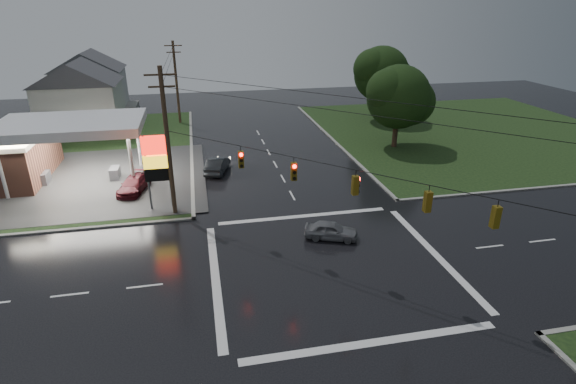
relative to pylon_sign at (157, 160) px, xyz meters
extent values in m
plane|color=black|center=(10.50, -10.50, -4.01)|extent=(120.00, 120.00, 0.00)
cube|color=black|center=(-15.50, 15.50, -3.97)|extent=(36.00, 36.00, 0.08)
cube|color=black|center=(36.50, 15.50, -3.97)|extent=(36.00, 36.00, 0.08)
cube|color=#2D2D2D|center=(-9.50, 7.50, -3.92)|extent=(26.00, 18.00, 0.02)
cylinder|color=silver|center=(-12.50, 4.50, -1.51)|extent=(0.30, 0.30, 5.00)
cylinder|color=silver|center=(-2.50, 4.50, -1.51)|extent=(0.30, 0.30, 5.00)
cylinder|color=silver|center=(-12.50, 10.50, -1.51)|extent=(0.30, 0.30, 5.00)
cylinder|color=silver|center=(-2.50, 10.50, -1.51)|extent=(0.30, 0.30, 5.00)
cube|color=silver|center=(-7.50, 7.50, 1.19)|extent=(12.00, 8.00, 0.80)
cube|color=white|center=(-7.50, 7.50, 0.77)|extent=(11.40, 7.40, 0.04)
cube|color=#59595E|center=(-10.50, 7.50, -3.46)|extent=(0.80, 1.60, 1.10)
cube|color=#59595E|center=(-4.50, 7.50, -3.46)|extent=(0.80, 1.60, 1.10)
cylinder|color=#59595E|center=(-0.80, 0.00, -1.01)|extent=(0.16, 0.16, 6.00)
cylinder|color=#59595E|center=(0.80, 0.00, -1.01)|extent=(0.16, 0.16, 6.00)
cube|color=red|center=(0.00, 0.00, 1.19)|extent=(2.00, 0.35, 1.40)
cube|color=gold|center=(0.00, 0.00, -0.11)|extent=(2.00, 0.35, 1.00)
cube|color=black|center=(0.00, 0.00, -1.11)|extent=(2.00, 0.35, 1.00)
cylinder|color=#382619|center=(1.00, -1.00, 1.49)|extent=(0.32, 0.32, 11.00)
cube|color=#382619|center=(1.00, -1.00, 6.39)|extent=(2.20, 0.12, 0.12)
cube|color=#382619|center=(1.00, -1.00, 5.59)|extent=(1.80, 0.12, 0.12)
cylinder|color=#382619|center=(1.00, 27.50, 1.24)|extent=(0.32, 0.32, 10.50)
cube|color=#382619|center=(1.00, 27.50, 5.89)|extent=(2.20, 0.12, 0.12)
cube|color=#382619|center=(1.00, 27.50, 5.09)|extent=(1.80, 0.12, 0.12)
cube|color=#59470C|center=(5.75, -5.75, 1.59)|extent=(0.34, 0.34, 1.10)
cylinder|color=#FF0C07|center=(5.75, -5.95, 1.97)|extent=(0.22, 0.08, 0.22)
cube|color=#59470C|center=(8.60, -8.60, 1.59)|extent=(0.34, 0.34, 1.10)
cylinder|color=#FF0C07|center=(8.60, -8.80, 1.97)|extent=(0.22, 0.08, 0.22)
cube|color=#59470C|center=(11.45, -11.45, 1.59)|extent=(0.34, 0.34, 1.10)
cylinder|color=#FF0C07|center=(11.65, -11.45, 1.97)|extent=(0.08, 0.22, 0.22)
cube|color=#59470C|center=(14.30, -14.30, 1.59)|extent=(0.34, 0.34, 1.10)
cylinder|color=#FF0C07|center=(14.30, -14.10, 1.97)|extent=(0.22, 0.08, 0.22)
cube|color=#59470C|center=(16.58, -16.58, 1.59)|extent=(0.34, 0.34, 1.10)
cylinder|color=#FF0C07|center=(16.58, -16.38, 1.97)|extent=(0.22, 0.08, 0.22)
cube|color=silver|center=(-10.50, 25.50, -1.01)|extent=(9.00, 8.00, 6.00)
cube|color=gray|center=(-5.20, 25.50, -3.61)|extent=(1.60, 4.80, 0.80)
cube|color=silver|center=(-11.50, 37.50, -1.01)|extent=(9.00, 8.00, 6.00)
cube|color=gray|center=(-6.20, 37.50, -3.61)|extent=(1.60, 4.80, 0.80)
cylinder|color=black|center=(24.50, 11.50, -1.49)|extent=(0.56, 0.56, 5.04)
sphere|color=black|center=(24.50, 11.50, 1.57)|extent=(6.80, 6.80, 6.80)
sphere|color=black|center=(26.20, 11.80, 0.94)|extent=(5.10, 5.10, 5.10)
sphere|color=black|center=(23.14, 11.10, 2.29)|extent=(4.76, 4.76, 4.76)
cylinder|color=black|center=(27.50, 23.50, -1.21)|extent=(0.56, 0.56, 5.60)
sphere|color=black|center=(27.50, 23.50, 2.19)|extent=(7.20, 7.20, 7.20)
sphere|color=black|center=(29.30, 23.80, 1.49)|extent=(5.40, 5.40, 5.40)
sphere|color=black|center=(26.06, 23.10, 2.99)|extent=(5.04, 5.04, 5.04)
imported|color=black|center=(4.75, 7.47, -3.28)|extent=(2.81, 4.69, 1.46)
imported|color=slate|center=(11.53, -7.25, -3.40)|extent=(3.88, 2.63, 1.23)
imported|color=#4E1118|center=(-2.50, 4.09, -3.36)|extent=(2.85, 4.79, 1.30)
camera|label=1|loc=(3.15, -33.16, 10.92)|focal=28.00mm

